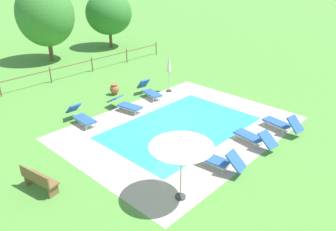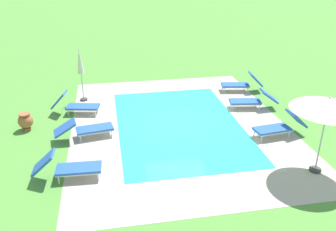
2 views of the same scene
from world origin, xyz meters
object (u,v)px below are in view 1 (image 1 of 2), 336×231
object	(u,v)px
sun_lounger_north_mid	(219,160)
sun_lounger_north_end	(282,123)
sun_lounger_south_near_corner	(81,116)
patio_umbrella_closed_row_west	(169,65)
sun_lounger_north_near_steps	(126,104)
patio_umbrella_open_foreground	(182,142)
sun_lounger_north_far	(149,91)
tree_west_mid	(109,13)
sun_lounger_south_mid	(254,137)
terracotta_urn_near_fence	(114,89)
tree_far_west	(45,15)
wooden_bench_lawn_side	(39,179)

from	to	relation	value
sun_lounger_north_mid	sun_lounger_north_end	distance (m)	4.62
sun_lounger_south_near_corner	patio_umbrella_closed_row_west	distance (m)	6.26
sun_lounger_north_near_steps	patio_umbrella_open_foreground	distance (m)	7.90
sun_lounger_north_mid	sun_lounger_north_far	xyz separation A→B (m)	(3.30, 7.28, 0.01)
sun_lounger_north_end	patio_umbrella_open_foreground	xyz separation A→B (m)	(-6.94, 0.25, 1.81)
sun_lounger_south_near_corner	patio_umbrella_open_foreground	distance (m)	7.58
sun_lounger_north_near_steps	patio_umbrella_closed_row_west	xyz separation A→B (m)	(3.65, 0.24, 1.29)
tree_west_mid	sun_lounger_south_mid	bearing A→B (deg)	-110.09
sun_lounger_north_near_steps	sun_lounger_north_mid	size ratio (longest dim) A/B	1.07
sun_lounger_north_mid	sun_lounger_north_far	distance (m)	8.00
sun_lounger_north_far	terracotta_urn_near_fence	xyz separation A→B (m)	(-1.18, 1.77, -0.03)
sun_lounger_north_far	tree_far_west	size ratio (longest dim) A/B	0.33
tree_far_west	sun_lounger_north_end	bearing A→B (deg)	-86.20
wooden_bench_lawn_side	patio_umbrella_open_foreground	bearing A→B (deg)	-51.62
sun_lounger_north_far	patio_umbrella_closed_row_west	distance (m)	1.92
tree_west_mid	patio_umbrella_open_foreground	bearing A→B (deg)	-122.04
sun_lounger_north_mid	patio_umbrella_closed_row_west	size ratio (longest dim) A/B	0.83
terracotta_urn_near_fence	tree_west_mid	distance (m)	12.34
sun_lounger_north_near_steps	sun_lounger_north_far	xyz separation A→B (m)	(2.22, 0.47, 0.03)
sun_lounger_north_near_steps	sun_lounger_north_mid	bearing A→B (deg)	-99.04
patio_umbrella_closed_row_west	patio_umbrella_open_foreground	bearing A→B (deg)	-134.82
tree_far_west	sun_lounger_south_near_corner	bearing A→B (deg)	-112.81
sun_lounger_north_end	terracotta_urn_near_fence	xyz separation A→B (m)	(-2.48, 9.37, -0.03)
sun_lounger_north_far	sun_lounger_south_near_corner	xyz separation A→B (m)	(-4.70, -0.04, -0.01)
tree_west_mid	sun_lounger_north_far	bearing A→B (deg)	-118.14
patio_umbrella_closed_row_west	tree_far_west	world-z (taller)	tree_far_west
patio_umbrella_open_foreground	tree_west_mid	bearing A→B (deg)	57.96
sun_lounger_south_mid	sun_lounger_south_near_corner	bearing A→B (deg)	118.52
sun_lounger_south_mid	tree_west_mid	distance (m)	20.08
patio_umbrella_open_foreground	patio_umbrella_closed_row_west	distance (m)	10.05
sun_lounger_south_near_corner	terracotta_urn_near_fence	distance (m)	3.96
sun_lounger_south_mid	wooden_bench_lawn_side	size ratio (longest dim) A/B	1.34
sun_lounger_north_near_steps	sun_lounger_north_end	size ratio (longest dim) A/B	1.06
sun_lounger_north_far	wooden_bench_lawn_side	size ratio (longest dim) A/B	1.27
sun_lounger_north_near_steps	sun_lounger_north_end	xyz separation A→B (m)	(3.52, -7.13, 0.03)
sun_lounger_north_far	tree_west_mid	world-z (taller)	tree_west_mid
sun_lounger_south_mid	sun_lounger_north_near_steps	bearing A→B (deg)	102.13
sun_lounger_north_near_steps	terracotta_urn_near_fence	xyz separation A→B (m)	(1.04, 2.24, 0.00)
tree_west_mid	sun_lounger_north_end	bearing A→B (deg)	-104.15
sun_lounger_north_end	sun_lounger_south_mid	world-z (taller)	sun_lounger_north_end
tree_far_west	sun_lounger_north_far	bearing A→B (deg)	-90.28
sun_lounger_north_end	wooden_bench_lawn_side	distance (m)	10.81
sun_lounger_south_mid	patio_umbrella_closed_row_west	size ratio (longest dim) A/B	0.86
sun_lounger_south_mid	wooden_bench_lawn_side	world-z (taller)	wooden_bench_lawn_side
sun_lounger_north_far	sun_lounger_south_near_corner	bearing A→B (deg)	-179.46
sun_lounger_north_far	sun_lounger_north_end	world-z (taller)	sun_lounger_north_far
patio_umbrella_closed_row_west	sun_lounger_south_mid	bearing A→B (deg)	-107.16
wooden_bench_lawn_side	tree_far_west	xyz separation A→B (m)	(8.75, 14.74, 3.08)
patio_umbrella_open_foreground	tree_far_west	bearing A→B (deg)	72.99
wooden_bench_lawn_side	terracotta_urn_near_fence	size ratio (longest dim) A/B	2.35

